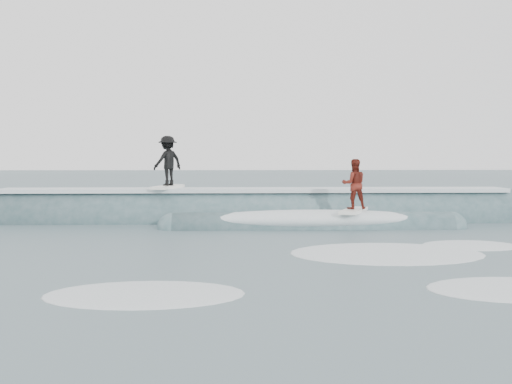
{
  "coord_description": "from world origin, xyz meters",
  "views": [
    {
      "loc": [
        -0.67,
        -13.75,
        2.33
      ],
      "look_at": [
        0.0,
        5.62,
        1.1
      ],
      "focal_mm": 40.0,
      "sensor_mm": 36.0,
      "label": 1
    }
  ],
  "objects": [
    {
      "name": "ground",
      "position": [
        0.0,
        0.0,
        0.0
      ],
      "size": [
        160.0,
        160.0,
        0.0
      ],
      "primitive_type": "plane",
      "color": "#415960",
      "rests_on": "ground"
    },
    {
      "name": "surfer_red",
      "position": [
        3.12,
        4.42,
        1.32
      ],
      "size": [
        1.3,
        2.05,
        1.71
      ],
      "color": "white",
      "rests_on": "ground"
    },
    {
      "name": "whitewater",
      "position": [
        1.19,
        -1.42,
        0.0
      ],
      "size": [
        16.61,
        6.83,
        0.1
      ],
      "color": "white",
      "rests_on": "ground"
    },
    {
      "name": "surfer_black",
      "position": [
        -3.11,
        6.62,
        2.09
      ],
      "size": [
        1.28,
        2.07,
        1.87
      ],
      "color": "white",
      "rests_on": "ground"
    },
    {
      "name": "far_swells",
      "position": [
        -2.35,
        17.65,
        0.0
      ],
      "size": [
        40.09,
        8.65,
        0.8
      ],
      "color": "#345357",
      "rests_on": "ground"
    },
    {
      "name": "breaking_wave",
      "position": [
        0.24,
        6.32,
        0.04
      ],
      "size": [
        23.86,
        3.89,
        2.21
      ],
      "color": "#345357",
      "rests_on": "ground"
    }
  ]
}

